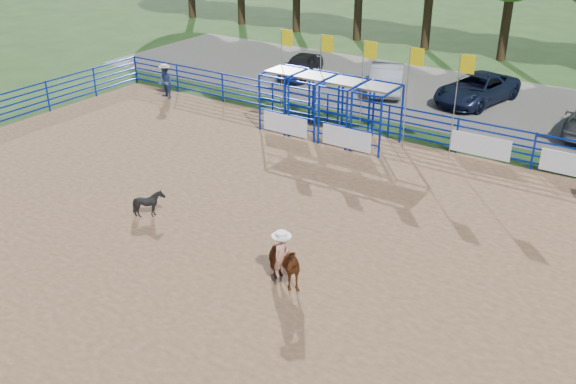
% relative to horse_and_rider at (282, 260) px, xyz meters
% --- Properties ---
extents(ground, '(120.00, 120.00, 0.00)m').
position_rel_horse_and_rider_xyz_m(ground, '(-2.44, 1.72, -0.80)').
color(ground, '#315421').
rests_on(ground, ground).
extents(arena_dirt, '(30.00, 20.00, 0.02)m').
position_rel_horse_and_rider_xyz_m(arena_dirt, '(-2.44, 1.72, -0.79)').
color(arena_dirt, '#8B6645').
rests_on(arena_dirt, ground).
extents(gravel_strip, '(40.00, 10.00, 0.01)m').
position_rel_horse_and_rider_xyz_m(gravel_strip, '(-2.44, 18.72, -0.80)').
color(gravel_strip, gray).
rests_on(gravel_strip, ground).
extents(horse_and_rider, '(1.74, 1.23, 2.25)m').
position_rel_horse_and_rider_xyz_m(horse_and_rider, '(0.00, 0.00, 0.00)').
color(horse_and_rider, '#622F13').
rests_on(horse_and_rider, arena_dirt).
extents(calf, '(0.86, 0.77, 0.93)m').
position_rel_horse_and_rider_xyz_m(calf, '(-5.83, 0.92, -0.32)').
color(calf, black).
rests_on(calf, arena_dirt).
extents(spectator_cowboy, '(0.95, 0.83, 1.70)m').
position_rel_horse_and_rider_xyz_m(spectator_cowboy, '(-14.22, 10.63, 0.07)').
color(spectator_cowboy, navy).
rests_on(spectator_cowboy, arena_dirt).
extents(car_a, '(2.16, 4.02, 1.30)m').
position_rel_horse_and_rider_xyz_m(car_a, '(-10.61, 17.63, -0.14)').
color(car_a, black).
rests_on(car_a, gravel_strip).
extents(car_b, '(3.29, 4.94, 1.54)m').
position_rel_horse_and_rider_xyz_m(car_b, '(-5.48, 17.93, -0.02)').
color(car_b, '#999BA1').
rests_on(car_b, gravel_strip).
extents(car_c, '(3.39, 5.48, 1.42)m').
position_rel_horse_and_rider_xyz_m(car_c, '(-0.94, 18.59, -0.09)').
color(car_c, '#141B32').
rests_on(car_c, gravel_strip).
extents(perimeter_fence, '(30.10, 20.10, 1.50)m').
position_rel_horse_and_rider_xyz_m(perimeter_fence, '(-2.44, 1.72, -0.05)').
color(perimeter_fence, '#0724AA').
rests_on(perimeter_fence, ground).
extents(chute_assembly, '(19.32, 2.41, 4.20)m').
position_rel_horse_and_rider_xyz_m(chute_assembly, '(-4.34, 10.56, 0.46)').
color(chute_assembly, '#0724AA').
rests_on(chute_assembly, ground).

